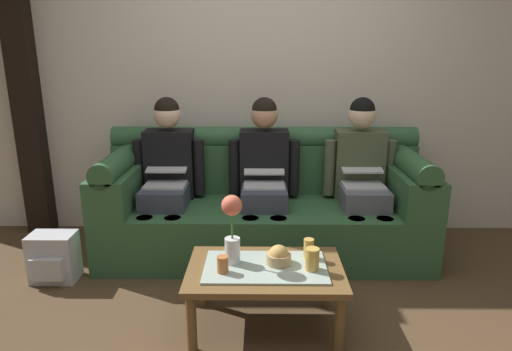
# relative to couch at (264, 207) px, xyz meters

# --- Properties ---
(ground_plane) EXTENTS (14.00, 14.00, 0.00)m
(ground_plane) POSITION_rel_couch_xyz_m (0.00, -1.17, -0.37)
(ground_plane) COLOR #4C3823
(back_wall_patterned) EXTENTS (6.00, 0.12, 2.90)m
(back_wall_patterned) POSITION_rel_couch_xyz_m (0.00, 0.53, 1.08)
(back_wall_patterned) COLOR beige
(back_wall_patterned) RESTS_ON ground_plane
(timber_pillar) EXTENTS (0.20, 0.20, 2.90)m
(timber_pillar) POSITION_rel_couch_xyz_m (-1.99, 0.41, 1.08)
(timber_pillar) COLOR black
(timber_pillar) RESTS_ON ground_plane
(couch) EXTENTS (2.48, 0.88, 0.96)m
(couch) POSITION_rel_couch_xyz_m (0.00, 0.00, 0.00)
(couch) COLOR #2D5633
(couch) RESTS_ON ground_plane
(person_left) EXTENTS (0.56, 0.67, 1.22)m
(person_left) POSITION_rel_couch_xyz_m (-0.75, -0.00, 0.29)
(person_left) COLOR #383D4C
(person_left) RESTS_ON ground_plane
(person_middle) EXTENTS (0.56, 0.67, 1.22)m
(person_middle) POSITION_rel_couch_xyz_m (0.00, -0.00, 0.29)
(person_middle) COLOR #383D4C
(person_middle) RESTS_ON ground_plane
(person_right) EXTENTS (0.56, 0.67, 1.22)m
(person_right) POSITION_rel_couch_xyz_m (0.75, -0.00, 0.29)
(person_right) COLOR #595B66
(person_right) RESTS_ON ground_plane
(coffee_table) EXTENTS (0.88, 0.57, 0.39)m
(coffee_table) POSITION_rel_couch_xyz_m (0.00, -1.06, -0.04)
(coffee_table) COLOR brown
(coffee_table) RESTS_ON ground_plane
(flower_vase) EXTENTS (0.12, 0.12, 0.41)m
(flower_vase) POSITION_rel_couch_xyz_m (-0.19, -1.02, 0.25)
(flower_vase) COLOR silver
(flower_vase) RESTS_ON coffee_table
(snack_bowl) EXTENTS (0.14, 0.14, 0.12)m
(snack_bowl) POSITION_rel_couch_xyz_m (0.08, -1.03, 0.06)
(snack_bowl) COLOR tan
(snack_bowl) RESTS_ON coffee_table
(cup_near_left) EXTENTS (0.08, 0.08, 0.13)m
(cup_near_left) POSITION_rel_couch_xyz_m (0.26, -1.10, 0.09)
(cup_near_left) COLOR gold
(cup_near_left) RESTS_ON coffee_table
(cup_near_right) EXTENTS (0.06, 0.06, 0.12)m
(cup_near_right) POSITION_rel_couch_xyz_m (0.25, -0.95, 0.08)
(cup_near_right) COLOR gold
(cup_near_right) RESTS_ON coffee_table
(cup_far_center) EXTENTS (0.06, 0.06, 0.09)m
(cup_far_center) POSITION_rel_couch_xyz_m (-0.23, -1.14, 0.07)
(cup_far_center) COLOR #B26633
(cup_far_center) RESTS_ON coffee_table
(backpack_left) EXTENTS (0.31, 0.25, 0.34)m
(backpack_left) POSITION_rel_couch_xyz_m (-1.47, -0.53, -0.20)
(backpack_left) COLOR #B7B7BC
(backpack_left) RESTS_ON ground_plane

